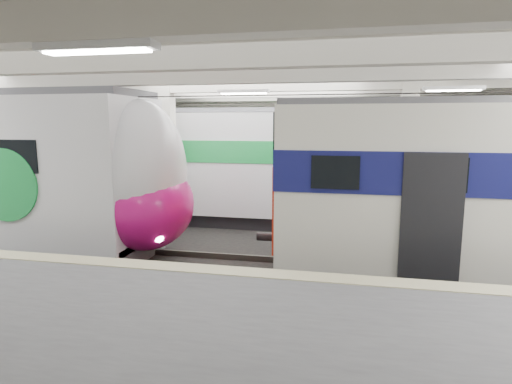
# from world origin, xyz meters

# --- Properties ---
(station_hall) EXTENTS (36.00, 24.00, 5.75)m
(station_hall) POSITION_xyz_m (0.00, -1.74, 3.24)
(station_hall) COLOR black
(station_hall) RESTS_ON ground
(far_train) EXTENTS (14.32, 3.01, 4.55)m
(far_train) POSITION_xyz_m (-4.07, 5.50, 2.35)
(far_train) COLOR silver
(far_train) RESTS_ON ground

